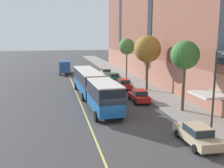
# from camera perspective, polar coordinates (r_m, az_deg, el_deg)

# --- Properties ---
(ground_plane) EXTENTS (260.00, 260.00, 0.00)m
(ground_plane) POSITION_cam_1_polar(r_m,az_deg,el_deg) (24.76, 0.25, -8.77)
(ground_plane) COLOR #424244
(sidewalk) EXTENTS (4.86, 160.00, 0.15)m
(sidewalk) POSITION_cam_1_polar(r_m,az_deg,el_deg) (30.38, 15.23, -5.35)
(sidewalk) COLOR gray
(sidewalk) RESTS_ON ground
(city_bus) EXTENTS (3.56, 19.04, 3.48)m
(city_bus) POSITION_cam_1_polar(r_m,az_deg,el_deg) (32.97, -4.13, -0.28)
(city_bus) COLOR #19569E
(city_bus) RESTS_ON ground
(parked_car_red_1) EXTENTS (2.06, 4.28, 1.56)m
(parked_car_red_1) POSITION_cam_1_polar(r_m,az_deg,el_deg) (32.84, 5.92, -2.58)
(parked_car_red_1) COLOR #B21E19
(parked_car_red_1) RESTS_ON ground
(parked_car_champagne_2) EXTENTS (2.01, 4.83, 1.56)m
(parked_car_champagne_2) POSITION_cam_1_polar(r_m,az_deg,el_deg) (21.19, 17.88, -10.42)
(parked_car_champagne_2) COLOR #BCAD89
(parked_car_champagne_2) RESTS_ON ground
(parked_car_green_4) EXTENTS (2.03, 4.43, 1.56)m
(parked_car_green_4) POSITION_cam_1_polar(r_m,az_deg,el_deg) (47.20, 0.34, 1.46)
(parked_car_green_4) COLOR #23603D
(parked_car_green_4) RESTS_ON ground
(parked_car_champagne_5) EXTENTS (2.04, 4.81, 1.56)m
(parked_car_champagne_5) POSITION_cam_1_polar(r_m,az_deg,el_deg) (53.92, -1.32, 2.59)
(parked_car_champagne_5) COLOR #BCAD89
(parked_car_champagne_5) RESTS_ON ground
(parked_car_red_6) EXTENTS (1.98, 4.62, 1.56)m
(parked_car_red_6) POSITION_cam_1_polar(r_m,az_deg,el_deg) (40.68, 2.48, -0.00)
(parked_car_red_6) COLOR #B21E19
(parked_car_red_6) RESTS_ON ground
(box_truck) EXTENTS (2.58, 7.26, 2.91)m
(box_truck) POSITION_cam_1_polar(r_m,az_deg,el_deg) (57.37, -10.22, 3.79)
(box_truck) COLOR #285199
(box_truck) RESTS_ON ground
(street_tree_mid_block) EXTENTS (3.03, 3.03, 7.53)m
(street_tree_mid_block) POSITION_cam_1_polar(r_m,az_deg,el_deg) (28.67, 15.60, 5.95)
(street_tree_mid_block) COLOR brown
(street_tree_mid_block) RESTS_ON sidewalk
(street_tree_far_uptown) EXTENTS (3.95, 3.95, 8.07)m
(street_tree_far_uptown) POSITION_cam_1_polar(r_m,az_deg,el_deg) (38.99, 7.76, 7.50)
(street_tree_far_uptown) COLOR brown
(street_tree_far_uptown) RESTS_ON sidewalk
(street_tree_far_downtown) EXTENTS (3.02, 3.02, 7.54)m
(street_tree_far_downtown) POSITION_cam_1_polar(r_m,az_deg,el_deg) (49.74, 3.23, 8.11)
(street_tree_far_downtown) COLOR brown
(street_tree_far_downtown) RESTS_ON sidewalk
(street_lamp) EXTENTS (0.36, 1.48, 6.92)m
(street_lamp) POSITION_cam_1_polar(r_m,az_deg,el_deg) (21.54, 21.71, -0.36)
(street_lamp) COLOR #2D2D30
(street_lamp) RESTS_ON sidewalk
(lane_centerline) EXTENTS (0.16, 140.00, 0.01)m
(lane_centerline) POSITION_cam_1_polar(r_m,az_deg,el_deg) (27.22, -5.70, -7.02)
(lane_centerline) COLOR #E0D66B
(lane_centerline) RESTS_ON ground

